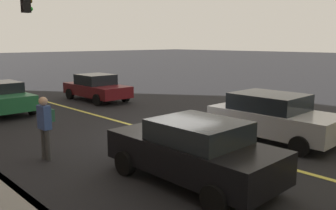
{
  "coord_description": "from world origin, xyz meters",
  "views": [
    {
      "loc": [
        -8.39,
        8.21,
        3.22
      ],
      "look_at": [
        -0.7,
        0.88,
        1.3
      ],
      "focal_mm": 37.53,
      "sensor_mm": 36.0,
      "label": 1
    }
  ],
  "objects_px": {
    "pedestrian_with_backpack": "(45,123)",
    "car_silver": "(273,116)",
    "car_black": "(193,150)",
    "car_maroon": "(96,87)"
  },
  "relations": [
    {
      "from": "car_maroon",
      "to": "car_black",
      "type": "bearing_deg",
      "value": 157.88
    },
    {
      "from": "car_maroon",
      "to": "car_silver",
      "type": "height_order",
      "value": "car_silver"
    },
    {
      "from": "car_black",
      "to": "car_silver",
      "type": "distance_m",
      "value": 4.55
    },
    {
      "from": "car_maroon",
      "to": "car_silver",
      "type": "bearing_deg",
      "value": 179.15
    },
    {
      "from": "pedestrian_with_backpack",
      "to": "car_silver",
      "type": "bearing_deg",
      "value": -117.76
    },
    {
      "from": "pedestrian_with_backpack",
      "to": "car_black",
      "type": "bearing_deg",
      "value": -155.59
    },
    {
      "from": "car_black",
      "to": "car_maroon",
      "type": "relative_size",
      "value": 0.98
    },
    {
      "from": "pedestrian_with_backpack",
      "to": "car_maroon",
      "type": "bearing_deg",
      "value": -40.11
    },
    {
      "from": "car_black",
      "to": "car_maroon",
      "type": "xyz_separation_m",
      "value": [
        11.5,
        -4.67,
        -0.04
      ]
    },
    {
      "from": "car_black",
      "to": "car_silver",
      "type": "bearing_deg",
      "value": -82.81
    }
  ]
}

